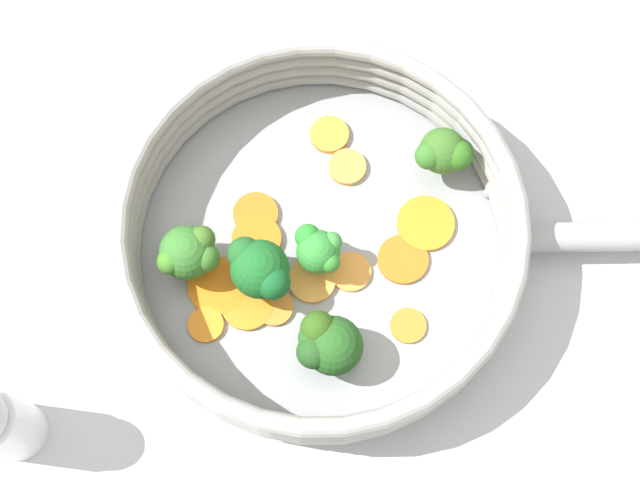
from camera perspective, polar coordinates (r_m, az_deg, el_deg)
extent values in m
plane|color=#B5B6BA|center=(0.72, 0.00, -0.72)|extent=(4.00, 4.00, 0.00)
cylinder|color=#939699|center=(0.72, 0.00, -0.55)|extent=(0.30, 0.30, 0.01)
torus|color=#9A9896|center=(0.70, 0.00, -0.19)|extent=(0.31, 0.31, 0.02)
torus|color=#9A9896|center=(0.69, 0.00, 0.21)|extent=(0.31, 0.31, 0.02)
torus|color=#9A9896|center=(0.67, 0.00, 0.62)|extent=(0.31, 0.31, 0.02)
torus|color=#9A9896|center=(0.66, 0.00, 1.05)|extent=(0.31, 0.31, 0.02)
sphere|color=#989B9A|center=(0.71, 11.27, -3.15)|extent=(0.01, 0.01, 0.01)
sphere|color=#979295|center=(0.73, 10.78, 2.88)|extent=(0.01, 0.01, 0.01)
cylinder|color=orange|center=(0.70, 1.98, -2.05)|extent=(0.04, 0.04, 0.00)
cylinder|color=orange|center=(0.74, 0.61, 6.75)|extent=(0.04, 0.04, 0.01)
cylinder|color=orange|center=(0.70, -2.96, -4.29)|extent=(0.04, 0.04, 0.00)
cylinder|color=orange|center=(0.70, -4.68, -4.15)|extent=(0.05, 0.05, 0.00)
cylinder|color=orange|center=(0.70, -7.31, -5.40)|extent=(0.04, 0.04, 0.00)
cylinder|color=orange|center=(0.71, -4.08, 0.06)|extent=(0.05, 0.05, 0.01)
cylinder|color=orange|center=(0.72, 6.78, 1.06)|extent=(0.07, 0.07, 0.00)
cylinder|color=#F1973C|center=(0.70, -0.50, -2.58)|extent=(0.05, 0.05, 0.00)
cylinder|color=orange|center=(0.70, 5.66, -5.48)|extent=(0.04, 0.04, 0.00)
cylinder|color=orange|center=(0.70, -6.56, -2.95)|extent=(0.06, 0.06, 0.00)
cylinder|color=orange|center=(0.71, 5.33, -1.24)|extent=(0.06, 0.06, 0.00)
cylinder|color=#F49B40|center=(0.73, 1.75, 4.69)|extent=(0.03, 0.03, 0.01)
cylinder|color=orange|center=(0.72, -4.14, 1.67)|extent=(0.05, 0.05, 0.00)
cylinder|color=olive|center=(0.69, -3.76, -2.39)|extent=(0.01, 0.01, 0.02)
sphere|color=#1A5E24|center=(0.67, -3.88, -1.87)|extent=(0.05, 0.05, 0.05)
sphere|color=#1D5824|center=(0.67, -4.85, -0.85)|extent=(0.03, 0.03, 0.03)
sphere|color=#145725|center=(0.66, -3.03, -2.73)|extent=(0.03, 0.03, 0.03)
cylinder|color=#81B467|center=(0.68, 0.84, -7.13)|extent=(0.01, 0.01, 0.02)
sphere|color=#23551E|center=(0.66, 0.86, -6.78)|extent=(0.04, 0.04, 0.04)
sphere|color=#235A21|center=(0.66, -0.43, -6.25)|extent=(0.02, 0.02, 0.02)
sphere|color=#214B1E|center=(0.65, -0.42, -7.17)|extent=(0.03, 0.03, 0.03)
sphere|color=#2D5416|center=(0.65, -0.12, -5.68)|extent=(0.03, 0.03, 0.03)
cylinder|color=#7DAB66|center=(0.70, -8.28, -1.33)|extent=(0.01, 0.01, 0.02)
sphere|color=#34712B|center=(0.68, -8.53, -0.80)|extent=(0.04, 0.04, 0.04)
sphere|color=#3E6724|center=(0.68, -7.57, 0.06)|extent=(0.02, 0.02, 0.02)
sphere|color=#3B722A|center=(0.68, -7.40, -1.12)|extent=(0.02, 0.02, 0.02)
sphere|color=#3B7A24|center=(0.68, -9.61, -1.38)|extent=(0.02, 0.02, 0.02)
cylinder|color=#739E5A|center=(0.70, -0.12, -1.21)|extent=(0.02, 0.02, 0.02)
sphere|color=#308533|center=(0.68, -0.12, -0.76)|extent=(0.03, 0.03, 0.03)
sphere|color=#34842E|center=(0.67, 0.45, -1.47)|extent=(0.02, 0.02, 0.02)
sphere|color=#288B2B|center=(0.68, -0.75, 0.09)|extent=(0.02, 0.02, 0.02)
sphere|color=#3A8F3D|center=(0.68, 0.76, -0.15)|extent=(0.02, 0.02, 0.02)
cylinder|color=#85B063|center=(0.73, 7.62, 5.01)|extent=(0.01, 0.01, 0.02)
sphere|color=#366624|center=(0.71, 7.84, 5.67)|extent=(0.04, 0.04, 0.04)
sphere|color=#346B25|center=(0.70, 6.97, 5.37)|extent=(0.02, 0.02, 0.02)
sphere|color=#2E641C|center=(0.71, 8.84, 5.37)|extent=(0.02, 0.02, 0.02)
cylinder|color=white|center=(0.69, -19.64, -11.13)|extent=(0.04, 0.04, 0.08)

